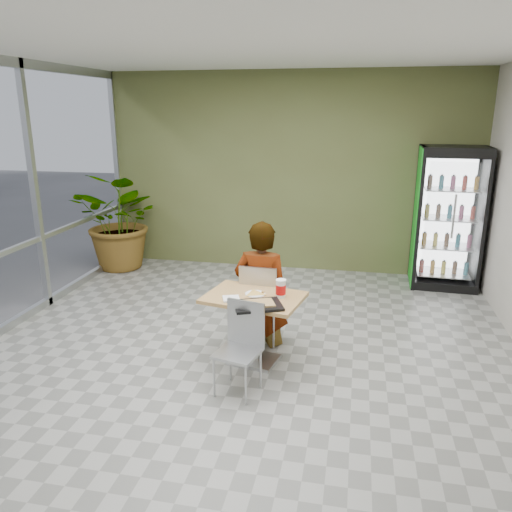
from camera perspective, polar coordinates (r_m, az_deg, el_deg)
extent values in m
plane|color=gray|center=(5.38, -1.90, -12.49)|extent=(7.00, 7.00, 0.00)
cube|color=tan|center=(5.18, -0.24, -4.78)|extent=(1.10, 0.87, 0.04)
cylinder|color=#A9ABAE|center=(5.32, -0.24, -8.54)|extent=(0.10, 0.10, 0.71)
cube|color=#A9ABAE|center=(5.47, -0.23, -11.73)|extent=(0.56, 0.48, 0.04)
cube|color=#A9ABAE|center=(5.76, 0.70, -5.48)|extent=(0.45, 0.45, 0.03)
cube|color=#A9ABAE|center=(5.49, 0.19, -3.81)|extent=(0.42, 0.06, 0.50)
cylinder|color=#A9ABAE|center=(5.98, 2.82, -7.02)|extent=(0.02, 0.02, 0.45)
cylinder|color=#A9ABAE|center=(6.06, -0.55, -6.68)|extent=(0.02, 0.02, 0.45)
cylinder|color=#A9ABAE|center=(5.65, 2.03, -8.44)|extent=(0.02, 0.02, 0.45)
cylinder|color=#A9ABAE|center=(5.74, -1.52, -8.05)|extent=(0.02, 0.02, 0.45)
cube|color=#A9ABAE|center=(4.76, -2.13, -11.02)|extent=(0.46, 0.46, 0.03)
cube|color=#A9ABAE|center=(4.80, -1.17, -7.69)|extent=(0.38, 0.11, 0.46)
cylinder|color=#A9ABAE|center=(4.80, -4.82, -13.62)|extent=(0.02, 0.02, 0.41)
cylinder|color=#A9ABAE|center=(4.66, -1.18, -14.51)|extent=(0.02, 0.02, 0.41)
cylinder|color=#A9ABAE|center=(5.05, -2.95, -11.94)|extent=(0.02, 0.02, 0.41)
cylinder|color=#A9ABAE|center=(4.92, 0.54, -12.72)|extent=(0.02, 0.02, 0.41)
imported|color=black|center=(5.68, 0.61, -4.57)|extent=(0.66, 0.45, 1.74)
cylinder|color=white|center=(5.20, -0.09, -4.35)|extent=(0.21, 0.21, 0.01)
cylinder|color=white|center=(5.11, 2.85, -3.78)|extent=(0.10, 0.10, 0.18)
cylinder|color=red|center=(5.11, 2.85, -3.83)|extent=(0.10, 0.10, 0.10)
cylinder|color=white|center=(5.08, 2.86, -2.78)|extent=(0.11, 0.11, 0.01)
cube|color=white|center=(5.07, -2.86, -4.90)|extent=(0.21, 0.21, 0.02)
cube|color=black|center=(4.89, 0.19, -5.66)|extent=(0.56, 0.49, 0.03)
cube|color=black|center=(7.96, 21.14, 4.06)|extent=(0.97, 0.77, 2.10)
cube|color=green|center=(7.89, 17.72, 4.30)|extent=(0.04, 0.72, 2.05)
cube|color=white|center=(7.61, 21.57, 3.65)|extent=(0.75, 0.04, 1.68)
imported|color=#356227|center=(8.60, -15.03, 3.92)|extent=(1.73, 1.58, 1.64)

